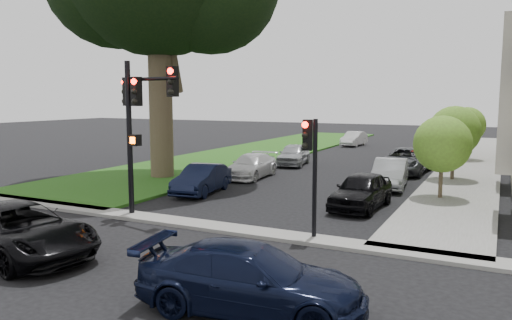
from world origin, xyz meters
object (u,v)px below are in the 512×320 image
at_px(car_cross_near, 18,230).
at_px(car_parked_2, 405,161).
at_px(small_tree_a, 442,144).
at_px(small_tree_c, 467,125).
at_px(car_parked_4, 433,144).
at_px(car_parked_7, 293,154).
at_px(car_parked_3, 423,152).
at_px(car_parked_9, 354,139).
at_px(car_parked_5, 202,179).
at_px(car_cross_far, 251,279).
at_px(small_tree_b, 454,131).
at_px(traffic_signal_main, 139,110).
at_px(car_parked_0, 361,190).
at_px(car_parked_6, 251,166).
at_px(car_parked_1, 390,173).
at_px(traffic_signal_secondary, 311,156).

bearing_deg(car_cross_near, car_parked_2, -8.78).
height_order(small_tree_a, small_tree_c, small_tree_c).
distance_m(car_parked_4, car_parked_7, 13.80).
height_order(car_parked_3, car_parked_4, car_parked_4).
bearing_deg(car_parked_9, small_tree_a, -62.51).
bearing_deg(car_parked_7, car_parked_5, -100.65).
xyz_separation_m(car_cross_far, car_parked_7, (-7.68, 21.22, 0.00)).
xyz_separation_m(small_tree_b, car_cross_far, (-2.21, -19.08, -1.94)).
xyz_separation_m(small_tree_a, traffic_signal_main, (-9.55, -8.10, 1.51)).
bearing_deg(traffic_signal_main, car_parked_2, 66.17).
bearing_deg(small_tree_c, car_parked_0, -98.35).
bearing_deg(car_parked_0, traffic_signal_main, -141.06).
bearing_deg(car_parked_6, small_tree_c, 48.81).
relative_size(small_tree_a, car_parked_6, 0.81).
bearing_deg(car_parked_2, car_parked_5, -121.94).
bearing_deg(car_parked_0, car_parked_5, -175.71).
bearing_deg(car_cross_near, car_parked_1, -14.98).
xyz_separation_m(car_cross_far, car_parked_3, (-0.39, 26.77, 0.00)).
bearing_deg(car_parked_3, traffic_signal_main, -112.04).
relative_size(small_tree_a, car_parked_4, 0.74).
relative_size(car_cross_near, car_cross_far, 1.10).
height_order(small_tree_a, car_parked_3, small_tree_a).
relative_size(small_tree_c, car_parked_1, 0.88).
distance_m(car_parked_4, car_parked_6, 19.05).
xyz_separation_m(small_tree_b, car_parked_4, (-2.71, 13.93, -1.93)).
relative_size(small_tree_b, car_cross_near, 0.75).
bearing_deg(car_cross_near, car_cross_far, -82.79).
xyz_separation_m(traffic_signal_secondary, car_parked_9, (-6.95, 30.33, -1.97)).
bearing_deg(car_parked_2, traffic_signal_main, -111.20).
xyz_separation_m(small_tree_b, traffic_signal_secondary, (-2.93, -13.60, -0.02)).
relative_size(traffic_signal_main, car_parked_6, 1.27).
distance_m(small_tree_c, car_parked_5, 20.85).
distance_m(traffic_signal_main, car_parked_1, 12.77).
height_order(small_tree_c, car_cross_near, small_tree_c).
bearing_deg(traffic_signal_main, car_parked_3, 71.87).
relative_size(car_parked_5, car_parked_9, 1.03).
distance_m(car_parked_1, car_parked_2, 5.23).
xyz_separation_m(small_tree_c, car_parked_7, (-9.89, -7.35, -1.79)).
bearing_deg(car_parked_3, car_parked_4, 87.18).
bearing_deg(car_parked_9, car_parked_1, -66.51).
xyz_separation_m(small_tree_c, car_parked_9, (-9.88, 7.24, -1.85)).
bearing_deg(car_parked_4, car_parked_2, -85.32).
bearing_deg(small_tree_b, car_parked_5, -139.02).
height_order(car_cross_far, car_parked_9, car_cross_far).
bearing_deg(car_parked_3, car_cross_near, -108.81).
distance_m(car_cross_near, car_parked_6, 15.11).
xyz_separation_m(traffic_signal_secondary, car_cross_near, (-6.70, -5.16, -1.88)).
height_order(small_tree_b, car_parked_2, small_tree_b).
bearing_deg(car_parked_4, car_parked_6, -107.81).
xyz_separation_m(car_parked_3, car_parked_6, (-7.45, -11.34, -0.05)).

